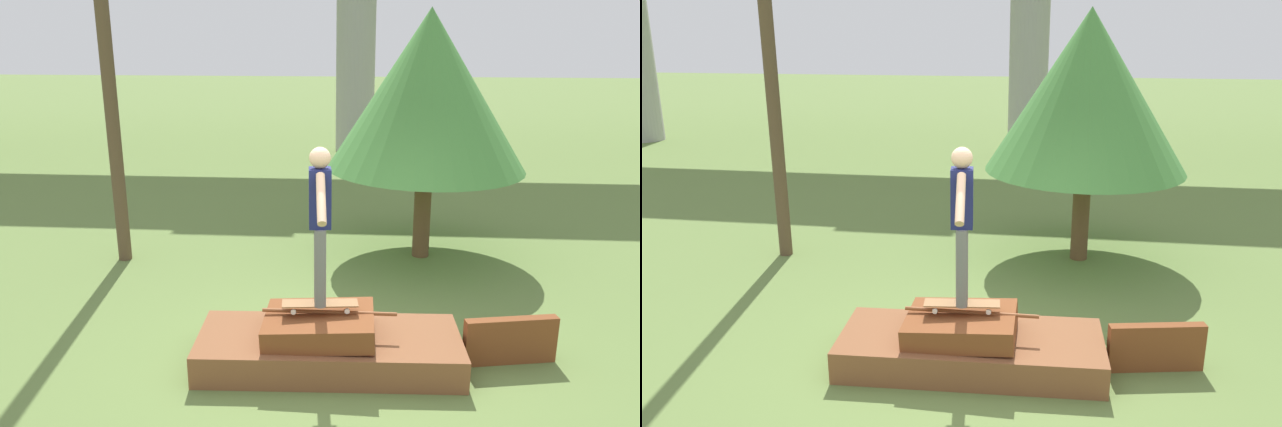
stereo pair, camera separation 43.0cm
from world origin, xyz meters
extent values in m
plane|color=olive|center=(0.00, 0.00, 0.00)|extent=(80.00, 80.00, 0.00)
cube|color=brown|center=(0.00, 0.00, 0.17)|extent=(2.84, 1.21, 0.35)
cube|color=brown|center=(-0.10, -0.03, 0.47)|extent=(1.17, 0.87, 0.30)
cylinder|color=brown|center=(0.00, 0.00, 0.62)|extent=(1.42, 0.04, 0.04)
cube|color=brown|center=(1.94, 0.19, 0.26)|extent=(1.02, 0.31, 0.52)
cube|color=brown|center=(-0.10, -0.01, 0.72)|extent=(0.81, 0.28, 0.01)
cylinder|color=silver|center=(0.17, 0.11, 0.66)|extent=(0.06, 0.04, 0.05)
cylinder|color=silver|center=(0.19, -0.06, 0.66)|extent=(0.06, 0.04, 0.05)
cylinder|color=silver|center=(-0.38, 0.05, 0.66)|extent=(0.06, 0.04, 0.05)
cylinder|color=silver|center=(-0.37, -0.12, 0.66)|extent=(0.06, 0.04, 0.05)
cylinder|color=slate|center=(-0.11, 0.08, 1.14)|extent=(0.12, 0.12, 0.83)
cylinder|color=slate|center=(-0.09, -0.09, 1.14)|extent=(0.12, 0.12, 0.83)
cube|color=#191E51|center=(-0.10, -0.01, 1.86)|extent=(0.24, 0.23, 0.60)
sphere|color=tan|center=(-0.10, -0.01, 2.27)|extent=(0.21, 0.21, 0.21)
cylinder|color=tan|center=(-0.13, 0.33, 1.95)|extent=(0.14, 0.53, 0.42)
cylinder|color=tan|center=(-0.06, -0.35, 1.95)|extent=(0.14, 0.53, 0.42)
cylinder|color=#9E9E99|center=(0.00, 12.15, 3.64)|extent=(1.10, 1.10, 7.28)
cylinder|color=brown|center=(1.24, 3.44, 0.71)|extent=(0.26, 0.26, 1.43)
cone|color=#4C8E42|center=(1.24, 3.44, 2.60)|extent=(2.97, 2.97, 2.34)
camera|label=1|loc=(0.35, -5.97, 3.50)|focal=35.00mm
camera|label=2|loc=(0.78, -5.92, 3.50)|focal=35.00mm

